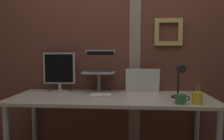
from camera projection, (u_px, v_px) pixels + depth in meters
The scene contains 10 objects.
brick_wall_back at pixel (119, 39), 2.40m from camera, with size 3.70×0.16×2.60m.
desk at pixel (111, 104), 2.06m from camera, with size 1.94×0.67×0.72m.
monitor at pixel (59, 70), 2.29m from camera, with size 0.34×0.18×0.42m.
laptop_stand at pixel (99, 79), 2.27m from camera, with size 0.28×0.22×0.21m.
laptop at pixel (100, 66), 2.33m from camera, with size 0.33×0.28×0.25m.
whiteboard_panel at pixel (143, 81), 2.26m from camera, with size 0.36×0.02×0.26m, color white.
desk_lamp at pixel (180, 78), 1.94m from camera, with size 0.12×0.20×0.32m.
pen_cup at pixel (197, 98), 1.76m from camera, with size 0.09×0.09×0.17m.
coffee_mug at pixel (181, 99), 1.77m from camera, with size 0.12×0.09×0.08m.
paper_clutter_stack at pixel (101, 95), 2.06m from camera, with size 0.20×0.14×0.02m, color silver.
Camera 1 is at (0.10, -2.05, 1.16)m, focal length 34.05 mm.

